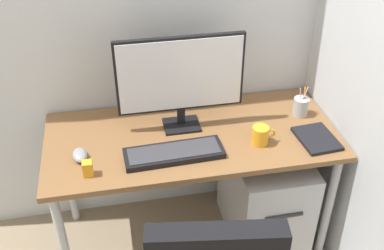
{
  "coord_description": "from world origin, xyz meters",
  "views": [
    {
      "loc": [
        -0.34,
        -1.76,
        2.02
      ],
      "look_at": [
        -0.01,
        -0.06,
        0.81
      ],
      "focal_mm": 43.25,
      "sensor_mm": 36.0,
      "label": 1
    }
  ],
  "objects_px": {
    "keyboard": "(174,153)",
    "pen_holder": "(301,106)",
    "filing_cabinet": "(264,194)",
    "desk_clamp_accessory": "(88,169)",
    "monitor": "(180,77)",
    "coffee_mug": "(261,135)",
    "notebook": "(317,139)",
    "mouse": "(80,155)"
  },
  "relations": [
    {
      "from": "desk_clamp_accessory",
      "to": "mouse",
      "type": "bearing_deg",
      "value": 106.66
    },
    {
      "from": "keyboard",
      "to": "pen_holder",
      "type": "distance_m",
      "value": 0.72
    },
    {
      "from": "keyboard",
      "to": "monitor",
      "type": "bearing_deg",
      "value": 72.4
    },
    {
      "from": "coffee_mug",
      "to": "desk_clamp_accessory",
      "type": "relative_size",
      "value": 1.62
    },
    {
      "from": "notebook",
      "to": "monitor",
      "type": "bearing_deg",
      "value": 153.26
    },
    {
      "from": "mouse",
      "to": "coffee_mug",
      "type": "height_order",
      "value": "coffee_mug"
    },
    {
      "from": "coffee_mug",
      "to": "desk_clamp_accessory",
      "type": "xyz_separation_m",
      "value": [
        -0.79,
        -0.08,
        -0.01
      ]
    },
    {
      "from": "coffee_mug",
      "to": "pen_holder",
      "type": "bearing_deg",
      "value": 35.12
    },
    {
      "from": "pen_holder",
      "to": "coffee_mug",
      "type": "bearing_deg",
      "value": -144.88
    },
    {
      "from": "mouse",
      "to": "desk_clamp_accessory",
      "type": "height_order",
      "value": "desk_clamp_accessory"
    },
    {
      "from": "mouse",
      "to": "notebook",
      "type": "distance_m",
      "value": 1.1
    },
    {
      "from": "desk_clamp_accessory",
      "to": "filing_cabinet",
      "type": "bearing_deg",
      "value": 10.66
    },
    {
      "from": "filing_cabinet",
      "to": "notebook",
      "type": "distance_m",
      "value": 0.48
    },
    {
      "from": "monitor",
      "to": "pen_holder",
      "type": "distance_m",
      "value": 0.65
    },
    {
      "from": "filing_cabinet",
      "to": "monitor",
      "type": "height_order",
      "value": "monitor"
    },
    {
      "from": "filing_cabinet",
      "to": "desk_clamp_accessory",
      "type": "bearing_deg",
      "value": -169.34
    },
    {
      "from": "mouse",
      "to": "pen_holder",
      "type": "xyz_separation_m",
      "value": [
        1.1,
        0.15,
        0.03
      ]
    },
    {
      "from": "mouse",
      "to": "coffee_mug",
      "type": "relative_size",
      "value": 0.89
    },
    {
      "from": "monitor",
      "to": "mouse",
      "type": "distance_m",
      "value": 0.58
    },
    {
      "from": "filing_cabinet",
      "to": "desk_clamp_accessory",
      "type": "xyz_separation_m",
      "value": [
        -0.88,
        -0.17,
        0.46
      ]
    },
    {
      "from": "monitor",
      "to": "keyboard",
      "type": "relative_size",
      "value": 1.32
    },
    {
      "from": "keyboard",
      "to": "pen_holder",
      "type": "relative_size",
      "value": 2.82
    },
    {
      "from": "mouse",
      "to": "pen_holder",
      "type": "height_order",
      "value": "pen_holder"
    },
    {
      "from": "pen_holder",
      "to": "coffee_mug",
      "type": "xyz_separation_m",
      "value": [
        -0.28,
        -0.19,
        -0.0
      ]
    },
    {
      "from": "filing_cabinet",
      "to": "monitor",
      "type": "relative_size",
      "value": 0.96
    },
    {
      "from": "monitor",
      "to": "desk_clamp_accessory",
      "type": "distance_m",
      "value": 0.59
    },
    {
      "from": "monitor",
      "to": "pen_holder",
      "type": "xyz_separation_m",
      "value": [
        0.61,
        -0.02,
        -0.22
      ]
    },
    {
      "from": "pen_holder",
      "to": "notebook",
      "type": "relative_size",
      "value": 0.74
    },
    {
      "from": "monitor",
      "to": "desk_clamp_accessory",
      "type": "bearing_deg",
      "value": -147.25
    },
    {
      "from": "pen_holder",
      "to": "notebook",
      "type": "distance_m",
      "value": 0.23
    },
    {
      "from": "notebook",
      "to": "desk_clamp_accessory",
      "type": "xyz_separation_m",
      "value": [
        -1.06,
        -0.05,
        0.03
      ]
    },
    {
      "from": "pen_holder",
      "to": "coffee_mug",
      "type": "distance_m",
      "value": 0.34
    },
    {
      "from": "keyboard",
      "to": "coffee_mug",
      "type": "distance_m",
      "value": 0.41
    },
    {
      "from": "keyboard",
      "to": "notebook",
      "type": "xyz_separation_m",
      "value": [
        0.68,
        -0.01,
        -0.01
      ]
    },
    {
      "from": "monitor",
      "to": "keyboard",
      "type": "height_order",
      "value": "monitor"
    },
    {
      "from": "keyboard",
      "to": "desk_clamp_accessory",
      "type": "distance_m",
      "value": 0.39
    },
    {
      "from": "pen_holder",
      "to": "notebook",
      "type": "xyz_separation_m",
      "value": [
        -0.0,
        -0.22,
        -0.04
      ]
    },
    {
      "from": "monitor",
      "to": "pen_holder",
      "type": "relative_size",
      "value": 3.73
    },
    {
      "from": "keyboard",
      "to": "pen_holder",
      "type": "bearing_deg",
      "value": 17.03
    },
    {
      "from": "keyboard",
      "to": "coffee_mug",
      "type": "relative_size",
      "value": 4.0
    },
    {
      "from": "filing_cabinet",
      "to": "notebook",
      "type": "relative_size",
      "value": 2.64
    },
    {
      "from": "keyboard",
      "to": "mouse",
      "type": "height_order",
      "value": "mouse"
    }
  ]
}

